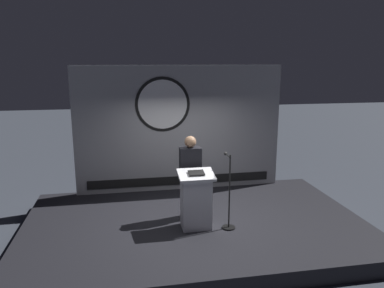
# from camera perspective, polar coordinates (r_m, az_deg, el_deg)

# --- Properties ---
(ground_plane) EXTENTS (40.00, 40.00, 0.00)m
(ground_plane) POSITION_cam_1_polar(r_m,az_deg,el_deg) (7.37, 0.46, -13.75)
(ground_plane) COLOR #383D47
(stage_platform) EXTENTS (6.40, 4.00, 0.30)m
(stage_platform) POSITION_cam_1_polar(r_m,az_deg,el_deg) (7.30, 0.46, -12.69)
(stage_platform) COLOR black
(stage_platform) RESTS_ON ground
(banner_display) EXTENTS (4.76, 0.12, 2.88)m
(banner_display) POSITION_cam_1_polar(r_m,az_deg,el_deg) (8.55, -1.95, 2.35)
(banner_display) COLOR #9E9EA3
(banner_display) RESTS_ON stage_platform
(podium) EXTENTS (0.64, 0.50, 1.07)m
(podium) POSITION_cam_1_polar(r_m,az_deg,el_deg) (6.76, 0.62, -8.60)
(podium) COLOR silver
(podium) RESTS_ON stage_platform
(speaker_person) EXTENTS (0.40, 0.26, 1.61)m
(speaker_person) POSITION_cam_1_polar(r_m,az_deg,el_deg) (7.11, -0.25, -5.01)
(speaker_person) COLOR black
(speaker_person) RESTS_ON stage_platform
(microphone_stand) EXTENTS (0.24, 0.46, 1.37)m
(microphone_stand) POSITION_cam_1_polar(r_m,az_deg,el_deg) (6.81, 5.62, -9.00)
(microphone_stand) COLOR black
(microphone_stand) RESTS_ON stage_platform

